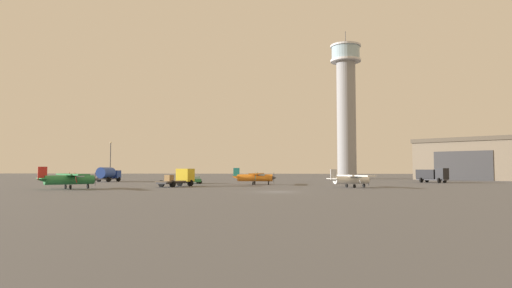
% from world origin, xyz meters
% --- Properties ---
extents(ground_plane, '(400.00, 400.00, 0.00)m').
position_xyz_m(ground_plane, '(0.00, 0.00, 0.00)').
color(ground_plane, '#545456').
extents(control_tower, '(8.40, 8.40, 41.23)m').
position_xyz_m(control_tower, '(15.84, 70.25, 20.91)').
color(control_tower, gray).
rests_on(control_tower, ground_plane).
extents(hangar, '(32.99, 32.53, 10.23)m').
position_xyz_m(hangar, '(47.45, 64.02, 5.13)').
color(hangar, '#7A6B56').
rests_on(hangar, ground_plane).
extents(airplane_green, '(8.11, 8.16, 2.97)m').
position_xyz_m(airplane_green, '(-28.04, 4.26, 1.39)').
color(airplane_green, '#287A42').
rests_on(airplane_green, ground_plane).
extents(airplane_orange, '(7.60, 9.67, 2.86)m').
position_xyz_m(airplane_orange, '(-5.04, 22.92, 1.33)').
color(airplane_orange, orange).
rests_on(airplane_orange, ground_plane).
extents(airplane_white, '(6.78, 8.48, 2.63)m').
position_xyz_m(airplane_white, '(9.95, 12.56, 1.23)').
color(airplane_white, white).
rests_on(airplane_white, ground_plane).
extents(truck_box_black, '(5.52, 5.76, 2.84)m').
position_xyz_m(truck_box_black, '(28.55, 36.88, 1.55)').
color(truck_box_black, '#38383D').
rests_on(truck_box_black, ground_plane).
extents(truck_fuel_tanker_blue, '(3.85, 5.99, 3.04)m').
position_xyz_m(truck_fuel_tanker_blue, '(-37.49, 37.10, 1.66)').
color(truck_fuel_tanker_blue, '#38383D').
rests_on(truck_fuel_tanker_blue, ground_plane).
extents(truck_flatbed_yellow, '(4.56, 7.32, 2.73)m').
position_xyz_m(truck_flatbed_yellow, '(-15.66, 14.45, 1.31)').
color(truck_flatbed_yellow, '#38383D').
rests_on(truck_flatbed_yellow, ground_plane).
extents(car_green, '(3.31, 4.72, 1.37)m').
position_xyz_m(car_green, '(-16.58, 27.55, 0.74)').
color(car_green, '#287A42').
rests_on(car_green, ground_plane).
extents(light_post_east, '(0.44, 0.44, 9.06)m').
position_xyz_m(light_post_east, '(-41.14, 46.26, 5.37)').
color(light_post_east, '#38383D').
rests_on(light_post_east, ground_plane).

